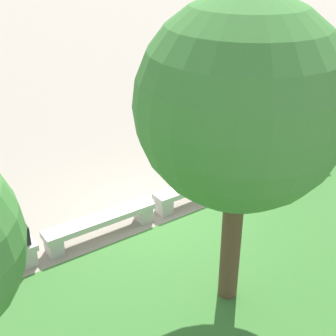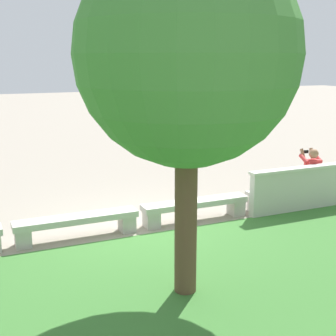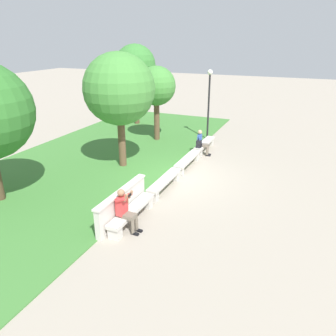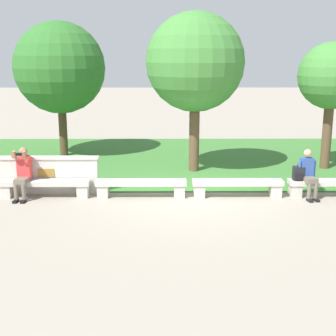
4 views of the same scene
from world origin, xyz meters
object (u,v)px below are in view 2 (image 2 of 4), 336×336
object	(u,v)px
bench_main	(293,193)
tree_far_back	(187,56)
person_photographer	(309,173)
bench_mid	(77,223)
bench_near	(195,207)

from	to	relation	value
bench_main	tree_far_back	xyz separation A→B (m)	(4.06, 2.72, 3.07)
bench_main	tree_far_back	world-z (taller)	tree_far_back
person_photographer	tree_far_back	distance (m)	5.97
bench_mid	person_photographer	xyz separation A→B (m)	(-5.54, -0.08, 0.43)
tree_far_back	bench_near	bearing A→B (deg)	-119.50
bench_near	bench_mid	world-z (taller)	same
bench_main	tree_far_back	distance (m)	5.77
bench_near	tree_far_back	world-z (taller)	tree_far_back
person_photographer	tree_far_back	world-z (taller)	tree_far_back
bench_main	bench_near	size ratio (longest dim) A/B	1.00
bench_near	tree_far_back	bearing A→B (deg)	60.50
bench_mid	bench_main	bearing A→B (deg)	180.00
bench_main	bench_near	bearing A→B (deg)	0.00
person_photographer	tree_far_back	bearing A→B (deg)	31.53
bench_main	bench_near	xyz separation A→B (m)	(2.52, 0.00, 0.00)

